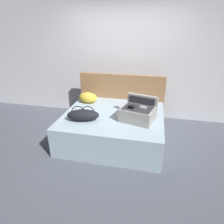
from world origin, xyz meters
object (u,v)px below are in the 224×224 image
Objects in this scene: bed at (113,127)px; duffel_bag at (83,115)px; hard_case_large at (138,112)px; pillow_near_headboard at (88,98)px.

duffel_bag is (-0.46, -0.36, 0.37)m from bed.
pillow_near_headboard is at bearing 166.56° from hard_case_large.
pillow_near_headboard is (-1.11, 0.60, -0.03)m from hard_case_large.
hard_case_large is 0.95m from duffel_bag.
bed is 0.69m from duffel_bag.
bed is at bearing 179.15° from hard_case_large.
pillow_near_headboard is (-0.19, 0.83, 0.00)m from duffel_bag.
pillow_near_headboard is (-0.65, 0.47, 0.38)m from bed.
hard_case_large reaches higher than duffel_bag.
duffel_bag is 0.85m from pillow_near_headboard.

